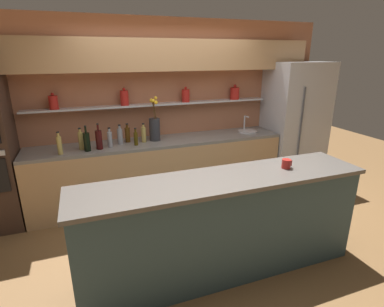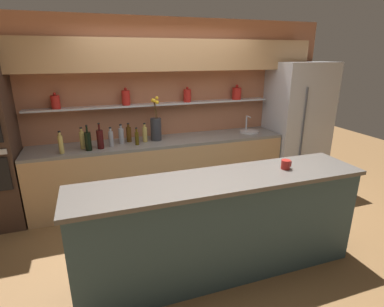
% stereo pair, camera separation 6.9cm
% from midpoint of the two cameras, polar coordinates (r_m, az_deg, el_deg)
% --- Properties ---
extents(ground_plane, '(12.00, 12.00, 0.00)m').
position_cam_midpoint_polar(ground_plane, '(3.69, 1.29, -16.31)').
color(ground_plane, brown).
extents(back_wall_unit, '(5.20, 0.44, 2.60)m').
position_cam_midpoint_polar(back_wall_unit, '(4.52, -5.84, 11.31)').
color(back_wall_unit, '#A86647').
rests_on(back_wall_unit, ground_plane).
extents(back_counter_unit, '(3.64, 0.62, 0.92)m').
position_cam_midpoint_polar(back_counter_unit, '(4.48, -6.32, -3.19)').
color(back_counter_unit, tan).
rests_on(back_counter_unit, ground_plane).
extents(island_counter, '(2.80, 0.61, 1.02)m').
position_cam_midpoint_polar(island_counter, '(3.01, 5.13, -13.54)').
color(island_counter, '#334C56').
rests_on(island_counter, ground_plane).
extents(refrigerator, '(0.91, 0.73, 1.99)m').
position_cam_midpoint_polar(refrigerator, '(5.30, 18.51, 5.39)').
color(refrigerator, '#B7B7BC').
rests_on(refrigerator, ground_plane).
extents(flower_vase, '(0.15, 0.18, 0.63)m').
position_cam_midpoint_polar(flower_vase, '(4.32, -7.59, 4.91)').
color(flower_vase, '#2D2D33').
rests_on(flower_vase, back_counter_unit).
extents(sink_fixture, '(0.30, 0.30, 0.25)m').
position_cam_midpoint_polar(sink_fixture, '(4.86, 10.09, 4.35)').
color(sink_fixture, '#B7B7BC').
rests_on(sink_fixture, back_counter_unit).
extents(bottle_spirit_0, '(0.06, 0.06, 0.27)m').
position_cam_midpoint_polar(bottle_spirit_0, '(4.13, -15.85, 2.70)').
color(bottle_spirit_0, gray).
rests_on(bottle_spirit_0, back_counter_unit).
extents(bottle_wine_1, '(0.08, 0.08, 0.33)m').
position_cam_midpoint_polar(bottle_wine_1, '(4.04, -19.87, 2.15)').
color(bottle_wine_1, black).
rests_on(bottle_wine_1, back_counter_unit).
extents(bottle_spirit_2, '(0.06, 0.06, 0.29)m').
position_cam_midpoint_polar(bottle_spirit_2, '(4.04, -24.39, 1.53)').
color(bottle_spirit_2, tan).
rests_on(bottle_spirit_2, back_counter_unit).
extents(bottle_wine_3, '(0.08, 0.08, 0.34)m').
position_cam_midpoint_polar(bottle_wine_3, '(4.08, -17.77, 2.55)').
color(bottle_wine_3, '#380C0C').
rests_on(bottle_wine_3, back_counter_unit).
extents(bottle_spirit_4, '(0.07, 0.07, 0.27)m').
position_cam_midpoint_polar(bottle_spirit_4, '(4.30, -12.63, 3.57)').
color(bottle_spirit_4, '#4C2D0C').
rests_on(bottle_spirit_4, back_counter_unit).
extents(bottle_spirit_5, '(0.06, 0.06, 0.29)m').
position_cam_midpoint_polar(bottle_spirit_5, '(4.14, -20.87, 2.37)').
color(bottle_spirit_5, tan).
rests_on(bottle_spirit_5, back_counter_unit).
extents(bottle_oil_6, '(0.05, 0.05, 0.24)m').
position_cam_midpoint_polar(bottle_oil_6, '(4.14, -11.13, 2.90)').
color(bottle_oil_6, '#47380A').
rests_on(bottle_oil_6, back_counter_unit).
extents(bottle_spirit_7, '(0.07, 0.07, 0.27)m').
position_cam_midpoint_polar(bottle_spirit_7, '(4.24, -14.01, 3.26)').
color(bottle_spirit_7, gray).
rests_on(bottle_spirit_7, back_counter_unit).
extents(bottle_spirit_8, '(0.07, 0.07, 0.27)m').
position_cam_midpoint_polar(bottle_spirit_8, '(4.27, -9.65, 3.64)').
color(bottle_spirit_8, tan).
rests_on(bottle_spirit_8, back_counter_unit).
extents(coffee_mug, '(0.11, 0.09, 0.09)m').
position_cam_midpoint_polar(coffee_mug, '(3.11, 16.92, -1.89)').
color(coffee_mug, maroon).
rests_on(coffee_mug, island_counter).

